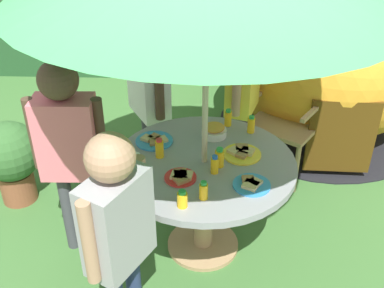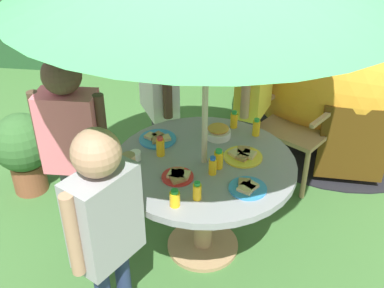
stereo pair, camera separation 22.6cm
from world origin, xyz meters
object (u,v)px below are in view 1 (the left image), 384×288
object	(u,v)px
dome_tent	(328,59)
juice_bottle_back_edge	(159,148)
potted_plant	(11,157)
garden_table	(204,179)
juice_bottle_center_front	(215,165)
child_in_yellow_shirt	(243,80)
juice_bottle_near_left	(251,125)
juice_bottle_near_right	(219,158)
plate_front_edge	(251,184)
plate_far_right	(154,140)
child_in_grey_shirt	(117,222)
child_in_white_shirt	(148,81)
juice_bottle_center_back	(203,191)
snack_bowl	(214,131)
child_in_pink_shirt	(68,138)
wooden_chair	(290,108)
juice_bottle_far_left	(228,118)
juice_bottle_spot_a	(182,199)
plate_mid_right	(181,177)
plate_mid_left	(242,153)
cup_near	(135,159)

from	to	relation	value
dome_tent	juice_bottle_back_edge	bearing A→B (deg)	-127.87
potted_plant	juice_bottle_back_edge	xyz separation A→B (m)	(1.18, -0.44, 0.39)
garden_table	juice_bottle_center_front	bearing A→B (deg)	-62.58
child_in_yellow_shirt	juice_bottle_back_edge	distance (m)	1.04
juice_bottle_near_left	juice_bottle_near_right	xyz separation A→B (m)	(-0.22, -0.41, 0.00)
potted_plant	plate_front_edge	xyz separation A→B (m)	(1.74, -0.72, 0.34)
dome_tent	plate_far_right	size ratio (longest dim) A/B	8.23
child_in_grey_shirt	juice_bottle_back_edge	size ratio (longest dim) A/B	10.26
garden_table	plate_far_right	xyz separation A→B (m)	(-0.34, 0.21, 0.15)
child_in_white_shirt	juice_bottle_near_right	distance (m)	0.98
juice_bottle_center_back	plate_front_edge	bearing A→B (deg)	23.98
snack_bowl	juice_bottle_center_front	world-z (taller)	juice_bottle_center_front
juice_bottle_center_back	child_in_pink_shirt	bearing A→B (deg)	157.41
wooden_chair	child_in_yellow_shirt	xyz separation A→B (m)	(-0.41, -0.14, 0.31)
potted_plant	juice_bottle_far_left	world-z (taller)	juice_bottle_far_left
juice_bottle_center_back	juice_bottle_spot_a	size ratio (longest dim) A/B	1.09
garden_table	juice_bottle_back_edge	xyz separation A→B (m)	(-0.28, 0.04, 0.20)
plate_front_edge	juice_bottle_near_left	distance (m)	0.61
wooden_chair	snack_bowl	xyz separation A→B (m)	(-0.64, -0.73, 0.20)
garden_table	plate_far_right	world-z (taller)	plate_far_right
wooden_chair	juice_bottle_center_front	xyz separation A→B (m)	(-0.64, -1.16, 0.22)
juice_bottle_near_right	juice_bottle_spot_a	bearing A→B (deg)	-117.74
plate_mid_right	juice_bottle_far_left	distance (m)	0.71
plate_mid_right	child_in_pink_shirt	bearing A→B (deg)	166.61
wooden_chair	plate_far_right	size ratio (longest dim) A/B	4.11
plate_front_edge	juice_bottle_center_back	xyz separation A→B (m)	(-0.28, -0.12, 0.04)
plate_mid_left	juice_bottle_spot_a	size ratio (longest dim) A/B	2.34
juice_bottle_near_left	juice_bottle_center_back	bearing A→B (deg)	-113.37
juice_bottle_near_right	juice_bottle_center_front	size ratio (longest dim) A/B	1.06
plate_far_right	cup_near	xyz separation A→B (m)	(-0.09, -0.25, 0.02)
juice_bottle_center_back	wooden_chair	bearing A→B (deg)	63.49
plate_mid_left	juice_bottle_near_right	bearing A→B (deg)	-137.82
juice_bottle_center_back	juice_bottle_spot_a	distance (m)	0.13
dome_tent	cup_near	size ratio (longest dim) A/B	29.67
juice_bottle_near_left	cup_near	xyz separation A→B (m)	(-0.74, -0.39, -0.03)
juice_bottle_near_left	child_in_yellow_shirt	bearing A→B (deg)	92.86
potted_plant	juice_bottle_center_back	size ratio (longest dim) A/B	5.97
plate_mid_left	juice_bottle_spot_a	world-z (taller)	juice_bottle_spot_a
garden_table	child_in_yellow_shirt	bearing A→B (deg)	72.30
juice_bottle_far_left	child_in_pink_shirt	bearing A→B (deg)	-154.44
potted_plant	child_in_yellow_shirt	distance (m)	1.87
snack_bowl	cup_near	distance (m)	0.59
child_in_pink_shirt	juice_bottle_spot_a	bearing A→B (deg)	-31.78
plate_mid_right	juice_bottle_back_edge	distance (m)	0.27
garden_table	dome_tent	world-z (taller)	dome_tent
wooden_chair	juice_bottle_near_right	xyz separation A→B (m)	(-0.61, -1.09, 0.22)
potted_plant	plate_mid_left	size ratio (longest dim) A/B	2.77
potted_plant	juice_bottle_near_left	size ratio (longest dim) A/B	5.40
wooden_chair	juice_bottle_far_left	size ratio (longest dim) A/B	8.19
child_in_yellow_shirt	juice_bottle_near_left	distance (m)	0.55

